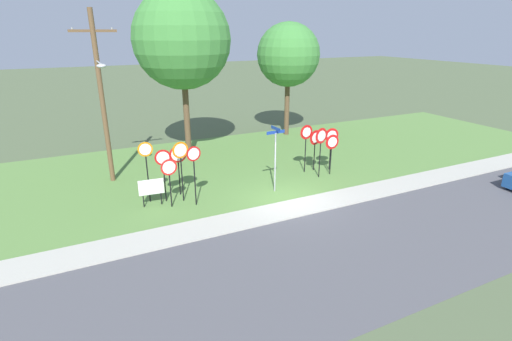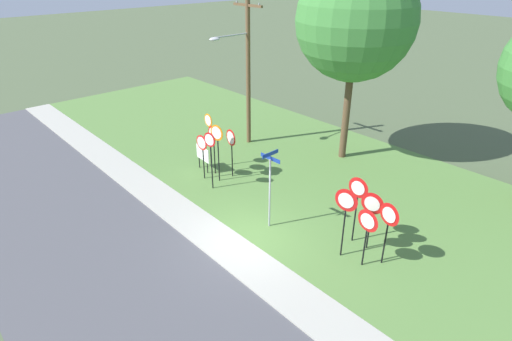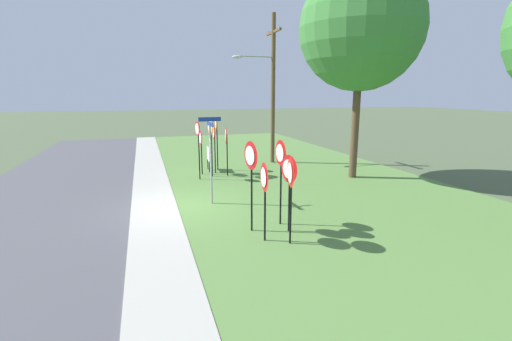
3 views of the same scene
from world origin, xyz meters
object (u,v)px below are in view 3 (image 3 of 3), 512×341
object	(u,v)px
stop_sign_near_right	(214,138)
stop_sign_far_center	(211,135)
stop_sign_far_right	(216,132)
yield_sign_near_left	(289,175)
stop_sign_near_left	(201,143)
notice_board	(208,155)
stop_sign_center_tall	(226,141)
oak_tree_left	(361,29)
yield_sign_near_right	(264,183)
yield_sign_far_right	(290,180)
stop_sign_far_left	(198,138)
yield_sign_center	(280,162)
yield_sign_far_left	(250,164)
street_name_post	(211,153)
utility_pole	(270,84)

from	to	relation	value
stop_sign_near_right	stop_sign_far_center	size ratio (longest dim) A/B	0.88
stop_sign_far_right	stop_sign_near_right	bearing A→B (deg)	-17.18
stop_sign_far_center	yield_sign_near_left	bearing A→B (deg)	-3.10
stop_sign_near_left	stop_sign_near_right	xyz separation A→B (m)	(-0.08, 0.70, 0.18)
stop_sign_far_right	notice_board	bearing A→B (deg)	-83.65
stop_sign_near_left	stop_sign_far_center	bearing A→B (deg)	27.53
stop_sign_center_tall	yield_sign_near_left	distance (m)	7.65
oak_tree_left	stop_sign_far_right	bearing A→B (deg)	-121.11
yield_sign_near_right	yield_sign_far_right	bearing A→B (deg)	60.80
stop_sign_near_left	oak_tree_left	size ratio (longest dim) A/B	0.23
stop_sign_far_left	yield_sign_center	bearing A→B (deg)	3.20
stop_sign_near_left	yield_sign_near_right	xyz separation A→B (m)	(8.81, 0.32, 0.03)
stop_sign_near_right	stop_sign_far_center	distance (m)	0.83
stop_sign_far_center	yield_sign_center	world-z (taller)	stop_sign_far_center
stop_sign_far_center	yield_sign_far_left	distance (m)	7.35
yield_sign_near_right	street_name_post	size ratio (longest dim) A/B	0.69
stop_sign_far_left	utility_pole	distance (m)	6.10
stop_sign_far_center	stop_sign_near_right	bearing A→B (deg)	148.67
stop_sign_near_right	notice_board	distance (m)	1.18
stop_sign_far_center	yield_sign_far_left	world-z (taller)	stop_sign_far_center
stop_sign_far_left	yield_sign_near_left	xyz separation A→B (m)	(7.32, 1.50, -0.26)
street_name_post	stop_sign_near_right	bearing A→B (deg)	165.43
street_name_post	utility_pole	xyz separation A→B (m)	(-6.93, 4.79, 2.64)
yield_sign_near_right	stop_sign_far_right	bearing A→B (deg)	-179.94
stop_sign_near_left	street_name_post	xyz separation A→B (m)	(4.97, -0.41, 0.27)
yield_sign_far_left	notice_board	size ratio (longest dim) A/B	2.15
yield_sign_near_right	oak_tree_left	bearing A→B (deg)	135.79
stop_sign_far_center	yield_sign_far_right	distance (m)	8.57
stop_sign_far_center	yield_sign_far_right	xyz separation A→B (m)	(8.55, 0.51, -0.27)
stop_sign_far_right	street_name_post	size ratio (longest dim) A/B	0.89
stop_sign_far_left	yield_sign_near_right	world-z (taller)	stop_sign_far_left
stop_sign_far_center	yield_sign_far_right	size ratio (longest dim) A/B	1.18
stop_sign_near_left	stop_sign_center_tall	bearing A→B (deg)	53.89
notice_board	oak_tree_left	world-z (taller)	oak_tree_left
stop_sign_near_right	utility_pole	xyz separation A→B (m)	(-1.88, 3.68, 2.74)
stop_sign_near_right	yield_sign_center	size ratio (longest dim) A/B	0.93
yield_sign_far_left	oak_tree_left	xyz separation A→B (m)	(-5.13, 6.77, 4.85)
stop_sign_far_left	stop_sign_far_right	world-z (taller)	stop_sign_far_right
stop_sign_near_left	oak_tree_left	world-z (taller)	oak_tree_left
stop_sign_near_right	yield_sign_near_left	world-z (taller)	stop_sign_near_right
yield_sign_far_left	utility_pole	distance (m)	11.09
yield_sign_center	street_name_post	distance (m)	3.21
stop_sign_far_left	utility_pole	world-z (taller)	utility_pole
stop_sign_near_left	yield_sign_center	xyz separation A→B (m)	(7.75, 1.20, 0.39)
stop_sign_near_right	stop_sign_far_right	distance (m)	0.76
stop_sign_far_left	stop_sign_center_tall	world-z (taller)	stop_sign_far_left
utility_pole	notice_board	world-z (taller)	utility_pole
yield_sign_near_right	oak_tree_left	distance (m)	10.34
stop_sign_center_tall	street_name_post	world-z (taller)	street_name_post
oak_tree_left	utility_pole	bearing A→B (deg)	-151.87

